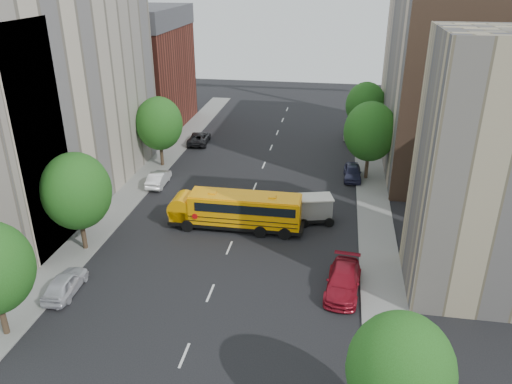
% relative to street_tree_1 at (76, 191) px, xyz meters
% --- Properties ---
extents(ground, '(120.00, 120.00, 0.00)m').
position_rel_street_tree_1_xyz_m(ground, '(11.00, 4.00, -4.95)').
color(ground, black).
rests_on(ground, ground).
extents(sidewalk_left, '(3.00, 80.00, 0.12)m').
position_rel_street_tree_1_xyz_m(sidewalk_left, '(-0.50, 9.00, -4.89)').
color(sidewalk_left, slate).
rests_on(sidewalk_left, ground).
extents(sidewalk_right, '(3.00, 80.00, 0.12)m').
position_rel_street_tree_1_xyz_m(sidewalk_right, '(22.50, 9.00, -4.89)').
color(sidewalk_right, slate).
rests_on(sidewalk_right, ground).
extents(lane_markings, '(0.15, 64.00, 0.01)m').
position_rel_street_tree_1_xyz_m(lane_markings, '(11.00, 14.00, -4.95)').
color(lane_markings, silver).
rests_on(lane_markings, ground).
extents(building_left_cream, '(10.00, 26.00, 20.00)m').
position_rel_street_tree_1_xyz_m(building_left_cream, '(-7.00, 10.00, 5.05)').
color(building_left_cream, '#C3B49D').
rests_on(building_left_cream, ground).
extents(building_left_redbrick, '(10.00, 15.00, 13.00)m').
position_rel_street_tree_1_xyz_m(building_left_redbrick, '(-7.00, 32.00, 1.55)').
color(building_left_redbrick, maroon).
rests_on(building_left_redbrick, ground).
extents(building_right_near, '(10.00, 7.00, 17.00)m').
position_rel_street_tree_1_xyz_m(building_right_near, '(29.00, -0.50, 3.55)').
color(building_right_near, tan).
rests_on(building_right_near, ground).
extents(building_right_far, '(10.00, 22.00, 18.00)m').
position_rel_street_tree_1_xyz_m(building_right_far, '(29.00, 24.00, 4.05)').
color(building_right_far, beige).
rests_on(building_right_far, ground).
extents(building_right_sidewall, '(10.10, 0.30, 18.00)m').
position_rel_street_tree_1_xyz_m(building_right_sidewall, '(29.00, 13.00, 4.05)').
color(building_right_sidewall, brown).
rests_on(building_right_sidewall, ground).
extents(street_tree_1, '(5.12, 5.12, 7.90)m').
position_rel_street_tree_1_xyz_m(street_tree_1, '(0.00, 0.00, 0.00)').
color(street_tree_1, '#38281C').
rests_on(street_tree_1, ground).
extents(street_tree_2, '(4.99, 4.99, 7.71)m').
position_rel_street_tree_1_xyz_m(street_tree_2, '(0.00, 18.00, -0.12)').
color(street_tree_2, '#38281C').
rests_on(street_tree_2, ground).
extents(street_tree_3, '(4.61, 4.61, 7.11)m').
position_rel_street_tree_1_xyz_m(street_tree_3, '(22.00, -14.00, -0.50)').
color(street_tree_3, '#38281C').
rests_on(street_tree_3, ground).
extents(street_tree_4, '(5.25, 5.25, 8.10)m').
position_rel_street_tree_1_xyz_m(street_tree_4, '(22.00, 18.00, 0.12)').
color(street_tree_4, '#38281C').
rests_on(street_tree_4, ground).
extents(street_tree_5, '(4.86, 4.86, 7.51)m').
position_rel_street_tree_1_xyz_m(street_tree_5, '(22.00, 30.00, -0.25)').
color(street_tree_5, '#38281C').
rests_on(street_tree_5, ground).
extents(school_bus, '(11.29, 2.81, 3.18)m').
position_rel_street_tree_1_xyz_m(school_bus, '(10.83, 5.29, -3.18)').
color(school_bus, black).
rests_on(school_bus, ground).
extents(safari_truck, '(5.89, 3.31, 2.39)m').
position_rel_street_tree_1_xyz_m(safari_truck, '(16.09, 7.17, -3.69)').
color(safari_truck, black).
rests_on(safari_truck, ground).
extents(parked_car_0, '(1.91, 4.34, 1.45)m').
position_rel_street_tree_1_xyz_m(parked_car_0, '(1.40, -5.55, -4.23)').
color(parked_car_0, silver).
rests_on(parked_car_0, ground).
extents(parked_car_1, '(1.68, 4.36, 1.42)m').
position_rel_street_tree_1_xyz_m(parked_car_1, '(1.40, 12.87, -4.24)').
color(parked_car_1, silver).
rests_on(parked_car_1, ground).
extents(parked_car_2, '(2.72, 5.18, 1.39)m').
position_rel_street_tree_1_xyz_m(parked_car_2, '(1.96, 26.08, -4.26)').
color(parked_car_2, black).
rests_on(parked_car_2, ground).
extents(parked_car_3, '(2.70, 5.58, 1.57)m').
position_rel_street_tree_1_xyz_m(parked_car_3, '(19.80, -2.26, -4.17)').
color(parked_car_3, maroon).
rests_on(parked_car_3, ground).
extents(parked_car_4, '(1.82, 4.38, 1.48)m').
position_rel_street_tree_1_xyz_m(parked_car_4, '(20.60, 17.72, -4.21)').
color(parked_car_4, '#323357').
rests_on(parked_car_4, ground).
extents(parked_car_5, '(2.03, 4.91, 1.58)m').
position_rel_street_tree_1_xyz_m(parked_car_5, '(20.60, 31.52, -4.16)').
color(parked_car_5, '#989793').
rests_on(parked_car_5, ground).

